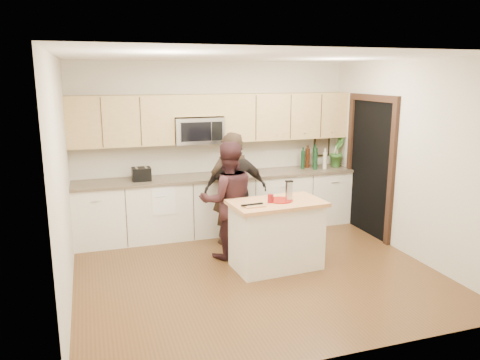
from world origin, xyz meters
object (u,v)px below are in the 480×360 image
object	(u,v)px
toaster	(141,174)
woman_center	(228,200)
woman_left	(231,189)
island	(276,234)
woman_right	(236,190)

from	to	relation	value
toaster	woman_center	world-z (taller)	woman_center
toaster	woman_left	distance (m)	1.36
toaster	woman_left	size ratio (longest dim) A/B	0.16
island	woman_right	world-z (taller)	woman_right
island	woman_right	distance (m)	1.15
woman_center	woman_left	bearing A→B (deg)	-108.33
island	woman_center	xyz separation A→B (m)	(-0.50, 0.55, 0.36)
woman_left	woman_center	distance (m)	0.56
toaster	woman_right	size ratio (longest dim) A/B	0.17
toaster	woman_center	xyz separation A→B (m)	(1.03, -1.06, -0.23)
toaster	woman_center	bearing A→B (deg)	-45.72
island	toaster	bearing A→B (deg)	129.57
toaster	woman_right	world-z (taller)	woman_right
woman_left	woman_right	bearing A→B (deg)	173.01
island	woman_left	bearing A→B (deg)	101.41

